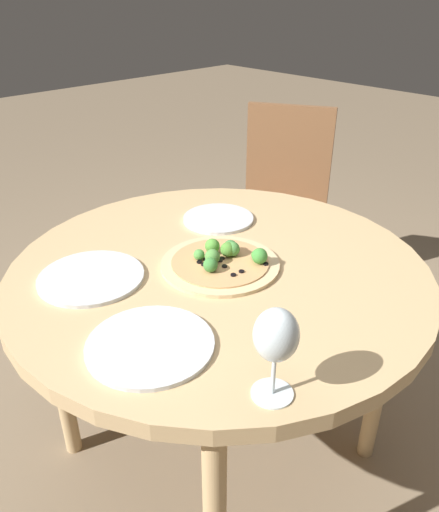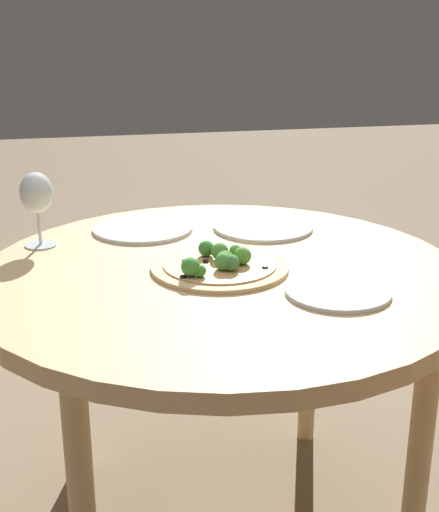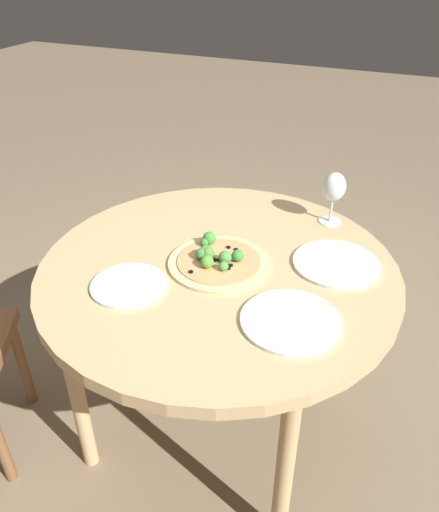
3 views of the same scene
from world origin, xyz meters
name	(u,v)px [view 2 (image 2 of 3)]	position (x,y,z in m)	size (l,w,h in m)	color
dining_table	(222,295)	(0.00, 0.00, 0.64)	(1.10, 1.10, 0.71)	tan
pizza	(219,264)	(0.00, 0.01, 0.72)	(0.31, 0.31, 0.06)	#DBBC89
wine_glass	(37,195)	(0.25, 0.40, 0.84)	(0.08, 0.08, 0.18)	silver
plate_near	(338,291)	(-0.19, -0.20, 0.71)	(0.22, 0.22, 0.01)	silver
plate_far	(143,228)	(0.33, 0.14, 0.71)	(0.26, 0.26, 0.01)	silver
plate_side	(263,227)	(0.28, -0.17, 0.71)	(0.26, 0.26, 0.01)	silver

